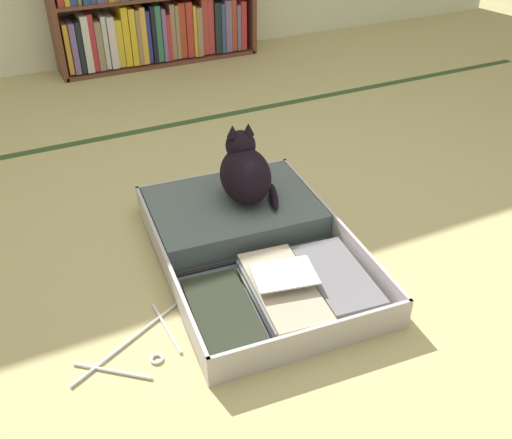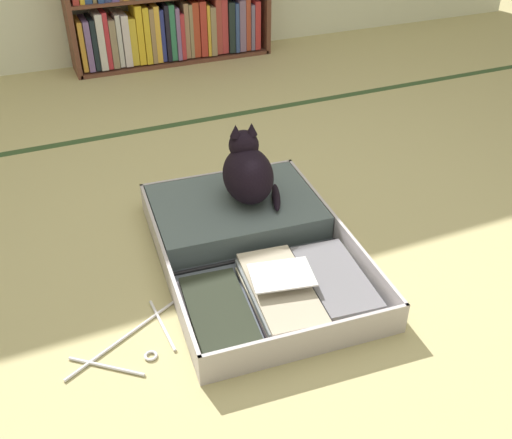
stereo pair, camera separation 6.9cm
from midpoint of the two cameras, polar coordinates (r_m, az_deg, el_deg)
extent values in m
plane|color=tan|center=(2.14, 1.70, -3.53)|extent=(10.00, 10.00, 0.00)
cube|color=#314B27|center=(3.15, -8.79, 9.25)|extent=(4.80, 0.05, 0.00)
cube|color=brown|center=(3.88, -20.20, 19.20)|extent=(0.03, 0.25, 0.87)
cube|color=brown|center=(4.11, -9.88, 15.28)|extent=(1.29, 0.25, 0.02)
cube|color=gold|center=(3.95, -18.83, 15.93)|extent=(0.03, 0.21, 0.30)
cube|color=slate|center=(3.94, -18.25, 16.03)|extent=(0.04, 0.21, 0.31)
cube|color=#19242A|center=(3.95, -17.71, 16.19)|extent=(0.03, 0.21, 0.31)
cube|color=silver|center=(3.94, -17.14, 16.51)|extent=(0.04, 0.21, 0.35)
cube|color=#BF2B37|center=(3.96, -16.59, 16.70)|extent=(0.03, 0.21, 0.35)
cube|color=gray|center=(3.97, -15.99, 16.46)|extent=(0.04, 0.21, 0.30)
cube|color=silver|center=(3.98, -15.47, 16.80)|extent=(0.03, 0.21, 0.33)
cube|color=silver|center=(3.98, -14.82, 16.84)|extent=(0.04, 0.21, 0.32)
cube|color=gold|center=(4.00, -14.16, 16.82)|extent=(0.04, 0.21, 0.29)
cube|color=yellow|center=(3.99, -13.56, 17.44)|extent=(0.04, 0.21, 0.37)
cube|color=yellow|center=(4.00, -12.90, 17.44)|extent=(0.04, 0.21, 0.36)
cube|color=#9B7A51|center=(4.01, -12.36, 17.46)|extent=(0.03, 0.21, 0.34)
cube|color=gold|center=(4.01, -11.91, 17.64)|extent=(0.03, 0.21, 0.36)
cube|color=#313A96|center=(4.04, -11.44, 17.58)|extent=(0.03, 0.21, 0.33)
cube|color=black|center=(4.03, -10.96, 17.79)|extent=(0.03, 0.21, 0.36)
cube|color=#35865F|center=(4.05, -10.49, 17.90)|extent=(0.04, 0.21, 0.35)
cube|color=#7F5C94|center=(4.05, -9.94, 17.80)|extent=(0.03, 0.21, 0.33)
cube|color=#BD3139|center=(4.06, -9.52, 17.62)|extent=(0.03, 0.21, 0.29)
cube|color=#A47F5E|center=(4.07, -9.15, 18.14)|extent=(0.03, 0.21, 0.35)
cube|color=#917F5B|center=(4.08, -8.72, 18.13)|extent=(0.02, 0.21, 0.34)
cube|color=#B63D26|center=(4.09, -8.26, 18.29)|extent=(0.04, 0.21, 0.35)
cube|color=#B9352A|center=(4.10, -7.55, 18.38)|extent=(0.04, 0.21, 0.36)
cube|color=gold|center=(4.11, -7.03, 18.26)|extent=(0.02, 0.21, 0.33)
cube|color=#97815D|center=(4.12, -6.58, 18.22)|extent=(0.04, 0.21, 0.32)
cube|color=#B04039|center=(4.14, -6.08, 18.74)|extent=(0.04, 0.21, 0.37)
cube|color=#BB383B|center=(4.15, -5.51, 18.82)|extent=(0.04, 0.21, 0.37)
cube|color=#1F2A29|center=(4.16, -4.80, 18.61)|extent=(0.04, 0.21, 0.33)
cube|color=#334A85|center=(4.17, -4.27, 18.61)|extent=(0.03, 0.21, 0.32)
cube|color=slate|center=(4.19, -3.77, 18.81)|extent=(0.04, 0.21, 0.34)
cube|color=#B1442D|center=(4.21, -3.23, 19.14)|extent=(0.03, 0.21, 0.37)
cube|color=slate|center=(4.22, -2.76, 18.70)|extent=(0.03, 0.21, 0.30)
cube|color=#BD2E31|center=(4.23, -2.30, 18.89)|extent=(0.04, 0.21, 0.32)
cube|color=#B9AFB4|center=(1.93, 1.55, -8.25)|extent=(0.70, 0.54, 0.01)
cube|color=#B9AFB4|center=(1.74, 4.64, -11.94)|extent=(0.66, 0.06, 0.11)
cube|color=#B9AFB4|center=(1.83, -8.01, -9.46)|extent=(0.05, 0.49, 0.11)
cube|color=#B9AFB4|center=(2.02, 10.16, -4.81)|extent=(0.05, 0.49, 0.11)
cube|color=#4E555F|center=(1.92, 1.55, -8.03)|extent=(0.67, 0.51, 0.01)
cube|color=#B9AFB4|center=(2.29, -3.12, -0.50)|extent=(0.70, 0.54, 0.01)
cube|color=#B9AFB4|center=(2.46, -4.93, 3.44)|extent=(0.66, 0.06, 0.11)
cube|color=#B9AFB4|center=(2.21, -11.18, -1.13)|extent=(0.05, 0.49, 0.11)
cube|color=#B9AFB4|center=(2.37, 4.31, 2.13)|extent=(0.05, 0.49, 0.11)
cube|color=#4E555F|center=(2.29, -3.13, -0.30)|extent=(0.67, 0.51, 0.01)
cylinder|color=black|center=(2.10, -1.00, -3.79)|extent=(0.64, 0.06, 0.02)
cube|color=silver|center=(1.87, -4.59, -9.22)|extent=(0.22, 0.37, 0.01)
cube|color=#242A1D|center=(1.85, -4.39, -9.03)|extent=(0.23, 0.38, 0.02)
cube|color=black|center=(1.91, 1.58, -7.94)|extent=(0.23, 0.42, 0.01)
cube|color=#B8AE8C|center=(1.91, 1.58, -7.63)|extent=(0.22, 0.38, 0.01)
cube|color=slate|center=(1.90, 1.47, -7.02)|extent=(0.23, 0.40, 0.02)
cube|color=tan|center=(1.90, 1.71, -6.63)|extent=(0.23, 0.43, 0.01)
cube|color=black|center=(1.98, 7.29, -6.39)|extent=(0.22, 0.42, 0.01)
cube|color=#6C705B|center=(1.97, 7.43, -6.04)|extent=(0.24, 0.44, 0.02)
cube|color=slate|center=(1.97, 7.02, -5.47)|extent=(0.23, 0.39, 0.02)
cube|color=white|center=(1.89, 1.77, -5.44)|extent=(0.23, 0.19, 0.01)
cube|color=#516062|center=(2.26, -3.17, 0.69)|extent=(0.66, 0.50, 0.10)
cylinder|color=black|center=(2.41, -8.98, 2.48)|extent=(0.02, 0.02, 0.10)
cylinder|color=black|center=(2.50, -0.86, 4.09)|extent=(0.02, 0.02, 0.10)
cube|color=yellow|center=(1.77, 7.84, -10.34)|extent=(0.04, 0.00, 0.02)
cube|color=yellow|center=(1.73, 1.11, -13.40)|extent=(0.04, 0.01, 0.02)
ellipsoid|color=black|center=(2.19, -1.96, 4.35)|extent=(0.22, 0.28, 0.21)
ellipsoid|color=black|center=(2.27, -2.45, 4.16)|extent=(0.14, 0.11, 0.12)
sphere|color=black|center=(2.19, -2.45, 7.32)|extent=(0.12, 0.12, 0.12)
cone|color=black|center=(2.17, -1.63, 8.96)|extent=(0.04, 0.04, 0.05)
cone|color=black|center=(2.15, -3.27, 8.72)|extent=(0.04, 0.04, 0.05)
sphere|color=yellow|center=(2.24, -2.28, 8.08)|extent=(0.02, 0.02, 0.02)
sphere|color=yellow|center=(2.23, -3.32, 7.93)|extent=(0.02, 0.02, 0.02)
ellipsoid|color=black|center=(2.23, 0.87, 2.26)|extent=(0.10, 0.19, 0.03)
cylinder|color=silver|center=(1.86, -13.50, -11.65)|extent=(0.40, 0.21, 0.01)
cylinder|color=silver|center=(1.88, -9.93, -10.51)|extent=(0.02, 0.24, 0.01)
cylinder|color=silver|center=(1.79, -15.12, -14.31)|extent=(0.20, 0.16, 0.01)
torus|color=silver|center=(1.79, -10.90, -13.42)|extent=(0.06, 0.06, 0.01)
camera|label=1|loc=(0.03, -90.98, -0.67)|focal=40.43mm
camera|label=2|loc=(0.03, 89.02, 0.67)|focal=40.43mm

